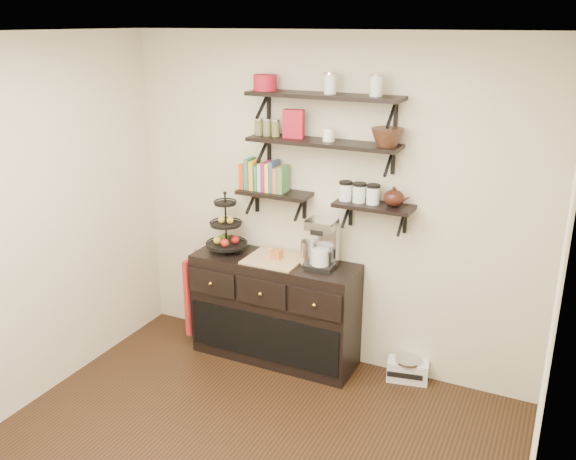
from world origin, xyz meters
The scene contains 21 objects.
ceiling centered at (0.00, 0.00, 2.70)m, with size 3.50×3.50×0.02m, color white.
back_wall centered at (0.00, 1.75, 1.35)m, with size 3.50×0.02×2.70m, color beige.
right_wall centered at (1.75, 0.00, 1.35)m, with size 0.02×3.50×2.70m, color beige.
shelf_top centered at (0.00, 1.62, 2.23)m, with size 1.20×0.27×0.23m.
shelf_mid centered at (0.00, 1.62, 1.88)m, with size 1.20×0.27×0.23m.
shelf_low_left centered at (-0.42, 1.63, 1.43)m, with size 0.60×0.25×0.23m.
shelf_low_right centered at (0.42, 1.63, 1.43)m, with size 0.60×0.25×0.23m.
cookbooks centered at (-0.51, 1.63, 1.56)m, with size 0.36×0.15×0.26m.
glass_canisters centered at (0.30, 1.63, 1.51)m, with size 0.32×0.10×0.13m.
sideboard centered at (-0.37, 1.51, 0.45)m, with size 1.40×0.50×0.92m.
fruit_stand centered at (-0.82, 1.52, 1.07)m, with size 0.34×0.34×0.51m.
candle centered at (-0.35, 1.51, 0.96)m, with size 0.08×0.08×0.08m, color #A85D26.
coffee_maker centered at (0.04, 1.54, 1.09)m, with size 0.23×0.22×0.40m.
thermal_carafe centered at (-0.07, 1.49, 1.01)m, with size 0.11×0.11×0.22m, color silver.
apron centered at (-1.10, 1.41, 0.49)m, with size 0.04×0.30×0.69m, color maroon.
radio centered at (0.76, 1.65, 0.10)m, with size 0.35×0.25×0.19m.
recipe_box centered at (-0.25, 1.61, 2.01)m, with size 0.16×0.06×0.22m, color maroon.
walnut_bowl centered at (0.50, 1.61, 1.96)m, with size 0.24×0.24×0.13m, color black, non-canonical shape.
ramekins centered at (0.05, 1.61, 1.95)m, with size 0.09×0.09×0.10m, color white.
teapot centered at (0.57, 1.63, 1.53)m, with size 0.21×0.15×0.15m, color black, non-canonical shape.
red_pot centered at (-0.49, 1.61, 2.31)m, with size 0.18×0.18×0.12m, color maroon.
Camera 1 is at (1.74, -2.63, 2.76)m, focal length 38.00 mm.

